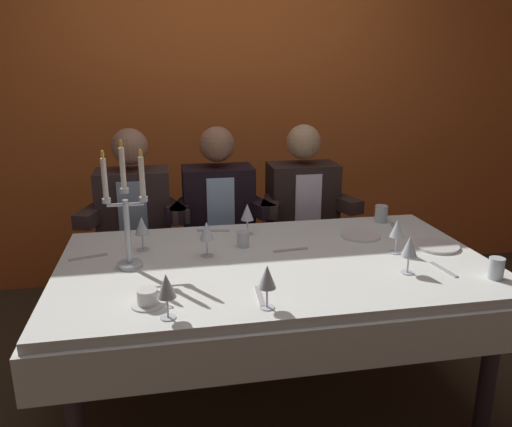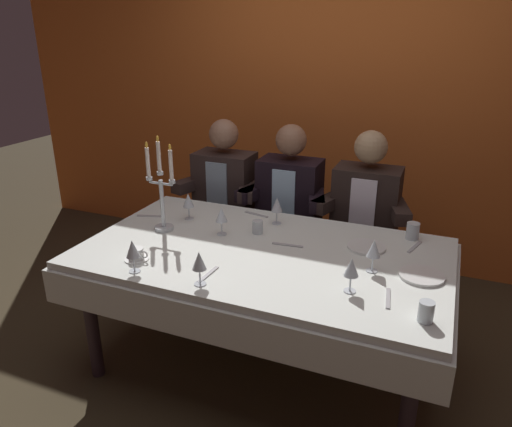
% 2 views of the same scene
% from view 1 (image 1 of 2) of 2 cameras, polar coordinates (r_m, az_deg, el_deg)
% --- Properties ---
extents(ground_plane, '(12.00, 12.00, 0.00)m').
position_cam_1_polar(ground_plane, '(2.62, 1.94, -20.49)').
color(ground_plane, '#403522').
extents(back_wall, '(6.00, 0.12, 2.70)m').
position_cam_1_polar(back_wall, '(3.74, -3.54, 12.95)').
color(back_wall, orange).
rests_on(back_wall, ground_plane).
extents(dining_table, '(1.94, 1.14, 0.74)m').
position_cam_1_polar(dining_table, '(2.30, 2.09, -8.02)').
color(dining_table, white).
rests_on(dining_table, ground_plane).
extents(candelabra, '(0.19, 0.11, 0.55)m').
position_cam_1_polar(candelabra, '(2.17, -14.56, -0.48)').
color(candelabra, silver).
rests_on(candelabra, dining_table).
extents(dinner_plate_0, '(0.20, 0.20, 0.01)m').
position_cam_1_polar(dinner_plate_0, '(2.60, 11.80, -2.44)').
color(dinner_plate_0, white).
rests_on(dinner_plate_0, dining_table).
extents(dinner_plate_1, '(0.21, 0.21, 0.01)m').
position_cam_1_polar(dinner_plate_1, '(2.55, 19.88, -3.51)').
color(dinner_plate_1, white).
rests_on(dinner_plate_1, dining_table).
extents(wine_glass_0, '(0.07, 0.07, 0.16)m').
position_cam_1_polar(wine_glass_0, '(2.27, -5.65, -2.14)').
color(wine_glass_0, silver).
rests_on(wine_glass_0, dining_table).
extents(wine_glass_1, '(0.07, 0.07, 0.16)m').
position_cam_1_polar(wine_glass_1, '(2.38, 15.80, -1.76)').
color(wine_glass_1, silver).
rests_on(wine_glass_1, dining_table).
extents(wine_glass_2, '(0.07, 0.07, 0.16)m').
position_cam_1_polar(wine_glass_2, '(1.78, 1.27, -7.40)').
color(wine_glass_2, silver).
rests_on(wine_glass_2, dining_table).
extents(wine_glass_3, '(0.07, 0.07, 0.16)m').
position_cam_1_polar(wine_glass_3, '(1.74, -10.18, -8.29)').
color(wine_glass_3, silver).
rests_on(wine_glass_3, dining_table).
extents(wine_glass_4, '(0.07, 0.07, 0.16)m').
position_cam_1_polar(wine_glass_4, '(2.17, 17.10, -3.66)').
color(wine_glass_4, silver).
rests_on(wine_glass_4, dining_table).
extents(wine_glass_5, '(0.07, 0.07, 0.16)m').
position_cam_1_polar(wine_glass_5, '(2.39, -12.89, -1.49)').
color(wine_glass_5, silver).
rests_on(wine_glass_5, dining_table).
extents(wine_glass_6, '(0.07, 0.07, 0.16)m').
position_cam_1_polar(wine_glass_6, '(2.55, -1.01, 0.04)').
color(wine_glass_6, silver).
rests_on(wine_glass_6, dining_table).
extents(water_tumbler_0, '(0.06, 0.06, 0.09)m').
position_cam_1_polar(water_tumbler_0, '(2.27, 25.71, -5.64)').
color(water_tumbler_0, silver).
rests_on(water_tumbler_0, dining_table).
extents(water_tumbler_1, '(0.07, 0.07, 0.09)m').
position_cam_1_polar(water_tumbler_1, '(2.87, 14.09, -0.02)').
color(water_tumbler_1, silver).
rests_on(water_tumbler_1, dining_table).
extents(water_tumbler_2, '(0.06, 0.06, 0.08)m').
position_cam_1_polar(water_tumbler_2, '(2.40, -1.49, -2.94)').
color(water_tumbler_2, silver).
rests_on(water_tumbler_2, dining_table).
extents(coffee_cup_0, '(0.13, 0.12, 0.06)m').
position_cam_1_polar(coffee_cup_0, '(1.88, -12.20, -9.42)').
color(coffee_cup_0, white).
rests_on(coffee_cup_0, dining_table).
extents(fork_0, '(0.06, 0.17, 0.01)m').
position_cam_1_polar(fork_0, '(2.79, 15.46, -1.50)').
color(fork_0, '#B7B7BC').
rests_on(fork_0, dining_table).
extents(fork_1, '(0.17, 0.03, 0.01)m').
position_cam_1_polar(fork_1, '(2.37, 3.99, -4.16)').
color(fork_1, '#B7B7BC').
rests_on(fork_1, dining_table).
extents(fork_2, '(0.17, 0.07, 0.01)m').
position_cam_1_polar(fork_2, '(2.40, -18.58, -4.75)').
color(fork_2, '#B7B7BC').
rests_on(fork_2, dining_table).
extents(fork_3, '(0.04, 0.17, 0.01)m').
position_cam_1_polar(fork_3, '(2.29, 20.59, -5.98)').
color(fork_3, '#B7B7BC').
rests_on(fork_3, dining_table).
extents(fork_4, '(0.03, 0.17, 0.01)m').
position_cam_1_polar(fork_4, '(1.91, 0.42, -9.40)').
color(fork_4, '#B7B7BC').
rests_on(fork_4, dining_table).
extents(fork_5, '(0.17, 0.05, 0.01)m').
position_cam_1_polar(fork_5, '(2.64, -4.91, -1.95)').
color(fork_5, '#B7B7BC').
rests_on(fork_5, dining_table).
extents(seated_diner_0, '(0.63, 0.48, 1.24)m').
position_cam_1_polar(seated_diner_0, '(3.05, -13.69, -0.00)').
color(seated_diner_0, '#302229').
rests_on(seated_diner_0, ground_plane).
extents(seated_diner_1, '(0.63, 0.48, 1.24)m').
position_cam_1_polar(seated_diner_1, '(3.06, -4.33, 0.49)').
color(seated_diner_1, '#302229').
rests_on(seated_diner_1, ground_plane).
extents(seated_diner_2, '(0.63, 0.48, 1.24)m').
position_cam_1_polar(seated_diner_2, '(3.16, 5.23, 0.97)').
color(seated_diner_2, '#302229').
rests_on(seated_diner_2, ground_plane).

